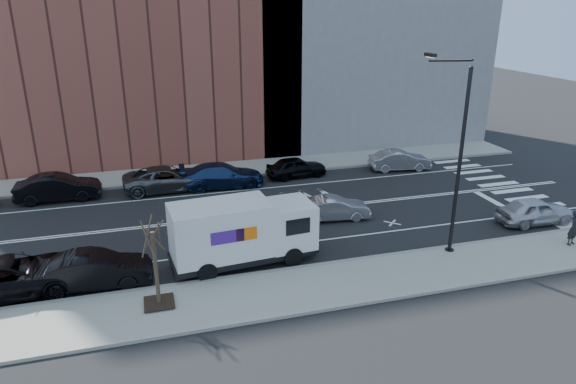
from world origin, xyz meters
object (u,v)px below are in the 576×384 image
driving_sedan (334,208)px  far_parked_b (58,188)px  fedex_van (242,231)px  pedestrian (574,228)px  near_parked_front (535,211)px

driving_sedan → far_parked_b: bearing=70.0°
fedex_van → pedestrian: bearing=-15.5°
driving_sedan → pedestrian: pedestrian is taller
far_parked_b → near_parked_front: 28.30m
far_parked_b → fedex_van: bearing=-140.6°
fedex_van → near_parked_front: size_ratio=1.61×
far_parked_b → pedestrian: size_ratio=2.76×
fedex_van → near_parked_front: 16.61m
far_parked_b → pedestrian: bearing=-119.3°
far_parked_b → pedestrian: 29.36m
far_parked_b → driving_sedan: (15.42, -7.59, -0.17)m
fedex_van → pedestrian: 16.54m
driving_sedan → pedestrian: size_ratio=2.20×
fedex_van → pedestrian: size_ratio=3.84×
fedex_van → driving_sedan: (6.04, 3.75, -0.97)m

